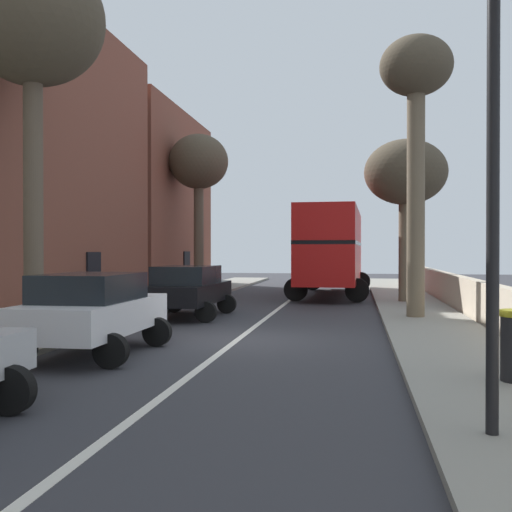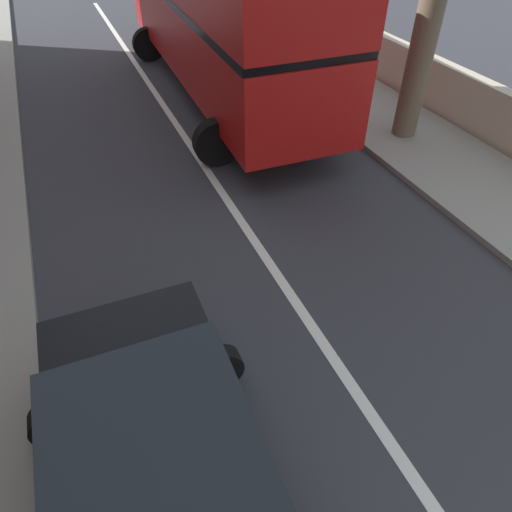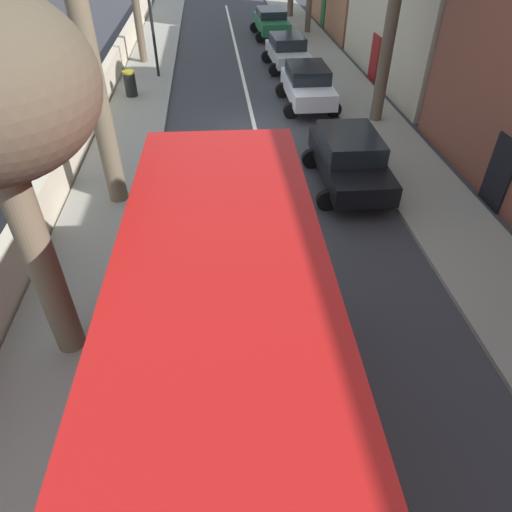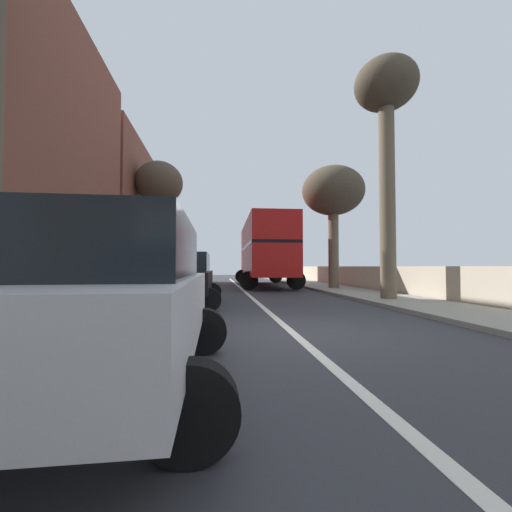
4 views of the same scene
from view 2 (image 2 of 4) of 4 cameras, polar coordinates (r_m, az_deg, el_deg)
double_decker_bus at (r=13.04m, az=-4.86°, el=29.05°), size 3.79×10.69×4.06m
parked_car_black_left_1 at (r=4.52m, az=-11.49°, el=-26.45°), size 2.56×4.38×1.66m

